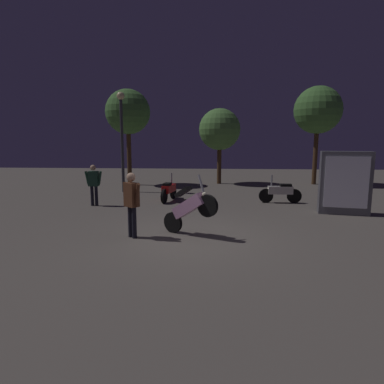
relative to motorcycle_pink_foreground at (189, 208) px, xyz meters
name	(u,v)px	position (x,y,z in m)	size (l,w,h in m)	color
ground_plane	(191,239)	(0.06, -0.25, -0.74)	(40.00, 40.00, 0.00)	#605951
motorcycle_pink_foreground	(189,208)	(0.00, 0.00, 0.00)	(1.47, 0.95, 1.63)	black
motorcycle_red_parked_left	(169,190)	(-1.19, 4.90, -0.31)	(0.49, 1.64, 1.11)	black
motorcycle_white_parked_right	(280,192)	(3.26, 4.73, -0.31)	(1.66, 0.31, 1.11)	black
person_rider_beside	(94,182)	(-3.87, 3.72, 0.17)	(0.66, 0.25, 1.55)	black
person_bystander_far	(132,199)	(-1.45, -0.24, 0.25)	(0.57, 0.49, 1.67)	black
streetlamp_near	(122,129)	(-3.67, 7.11, 2.23)	(0.36, 0.36, 4.64)	#38383D
tree_left_bg	(128,112)	(-3.97, 9.55, 3.16)	(2.38, 2.38, 5.13)	#4C331E
tree_center_bg	(318,111)	(6.24, 10.44, 3.28)	(2.55, 2.55, 5.32)	#4C331E
tree_right_bg	(220,130)	(0.95, 10.35, 2.26)	(2.29, 2.29, 4.17)	#4C331E
kiosk_billboard	(345,183)	(4.99, 2.91, 0.31)	(1.66, 0.80, 2.10)	#595960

